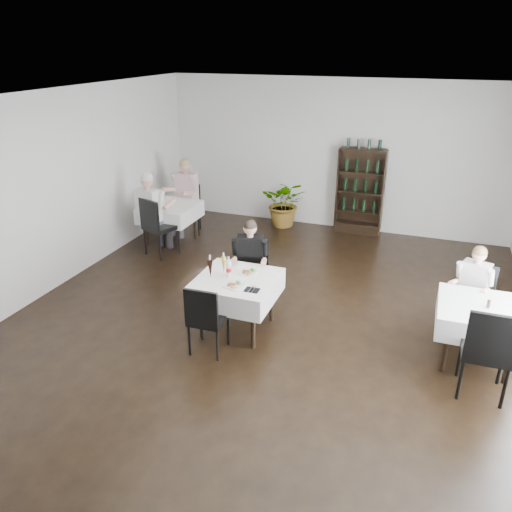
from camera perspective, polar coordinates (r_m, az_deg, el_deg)
The scene contains 23 objects.
room_shell at distance 6.18m, azimuth 0.25°, elevation 3.15°, with size 9.00×9.00×9.00m.
wine_shelf at distance 10.25m, azimuth 11.80°, elevation 7.14°, with size 0.90×0.28×1.75m.
main_table at distance 6.63m, azimuth -2.20°, elevation -3.67°, with size 1.03×1.03×0.77m.
left_table at distance 9.70m, azimuth -9.80°, elevation 4.97°, with size 0.98×0.98×0.77m.
right_table at distance 6.53m, azimuth 24.22°, elevation -6.38°, with size 0.98×0.98×0.77m.
potted_tree at distance 10.52m, azimuth 3.35°, elevation 6.08°, with size 0.91×0.79×1.01m, color #2D5F20.
main_chair_far at distance 7.29m, azimuth -0.58°, elevation -1.40°, with size 0.50×0.51×1.02m.
main_chair_near at distance 6.18m, azimuth -5.78°, elevation -6.84°, with size 0.44×0.45×0.94m.
left_chair_far at distance 10.24m, azimuth -7.61°, elevation 5.70°, with size 0.57×0.58×0.96m.
left_chair_near at distance 9.13m, azimuth -11.32°, elevation 3.68°, with size 0.65×0.65×1.09m.
right_chair_far at distance 7.12m, azimuth 23.82°, elevation -4.37°, with size 0.45×0.45×0.98m.
right_chair_near at distance 5.94m, azimuth 24.97°, elevation -9.50°, with size 0.51×0.51×1.11m.
diner_main at distance 7.13m, azimuth -0.72°, elevation -0.24°, with size 0.56×0.60×1.34m.
diner_left_far at distance 10.10m, azimuth -8.23°, elevation 7.37°, with size 0.62×0.65×1.52m.
diner_left_near at distance 9.22m, azimuth -11.78°, elevation 5.56°, with size 0.62×0.64×1.52m.
diner_right_far at distance 7.09m, azimuth 23.50°, elevation -2.98°, with size 0.53×0.56×1.24m.
plate_far at distance 6.68m, azimuth -0.85°, elevation -1.88°, with size 0.24×0.24×0.07m.
plate_near at distance 6.34m, azimuth -2.51°, elevation -3.36°, with size 0.26×0.26×0.07m.
pilsner_dark at distance 6.54m, azimuth -5.25°, elevation -1.42°, with size 0.08×0.08×0.33m.
pilsner_lager at distance 6.66m, azimuth -3.71°, elevation -1.01°, with size 0.07×0.07×0.30m.
coke_bottle at distance 6.56m, azimuth -3.14°, elevation -1.44°, with size 0.07×0.07×0.28m.
napkin_cutlery at distance 6.24m, azimuth -0.46°, elevation -3.88°, with size 0.18×0.20×0.02m.
pepper_mill at distance 6.43m, azimuth 25.04°, elevation -4.99°, with size 0.04×0.04×0.10m, color black.
Camera 1 is at (1.97, -5.44, 3.65)m, focal length 35.00 mm.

